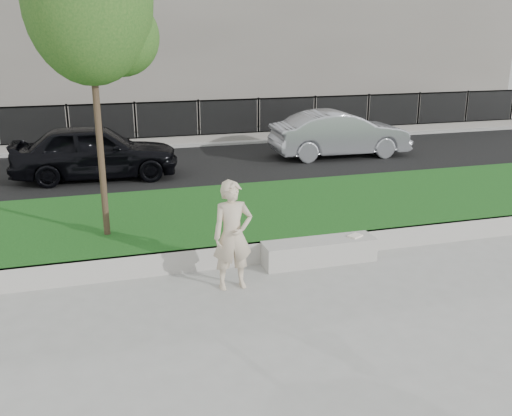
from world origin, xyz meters
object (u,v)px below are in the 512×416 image
object	(u,v)px
book	(355,236)
car_silver	(340,134)
man	(233,235)
car_dark	(95,151)
young_tree	(94,7)
stone_bench	(319,251)

from	to	relation	value
book	car_silver	world-z (taller)	car_silver
man	book	xyz separation A→B (m)	(2.39, 0.55, -0.45)
car_dark	car_silver	distance (m)	7.62
man	young_tree	size ratio (longest dim) A/B	0.33
car_dark	car_silver	xyz separation A→B (m)	(7.58, 0.77, -0.03)
stone_bench	car_dark	bearing A→B (deg)	116.69
young_tree	car_silver	bearing A→B (deg)	40.95
stone_bench	book	size ratio (longest dim) A/B	8.37
man	car_silver	distance (m)	10.21
book	car_silver	bearing A→B (deg)	40.12
car_dark	car_silver	size ratio (longest dim) A/B	1.00
man	young_tree	xyz separation A→B (m)	(-1.77, 2.02, 3.42)
man	car_dark	size ratio (longest dim) A/B	0.40
young_tree	car_dark	world-z (taller)	young_tree
stone_bench	young_tree	bearing A→B (deg)	157.15
car_silver	stone_bench	bearing A→B (deg)	154.77
car_dark	stone_bench	bearing A→B (deg)	-150.04
man	young_tree	world-z (taller)	young_tree
book	car_dark	size ratio (longest dim) A/B	0.06
man	book	distance (m)	2.49
man	car_silver	xyz separation A→B (m)	(5.68, 8.48, -0.11)
young_tree	stone_bench	bearing A→B (deg)	-22.85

